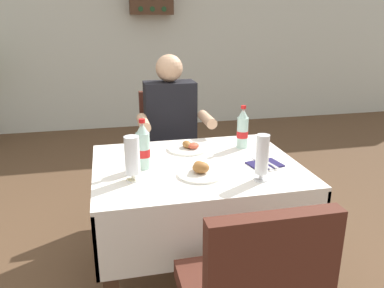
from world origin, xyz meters
name	(u,v)px	position (x,y,z in m)	size (l,w,h in m)	color
back_wall	(128,24)	(0.00, 3.65, 1.41)	(11.00, 0.12, 2.81)	silver
main_dining_table	(196,193)	(0.09, 0.08, 0.58)	(1.09, 0.88, 0.75)	white
chair_far_diner_seat	(171,149)	(0.09, 0.91, 0.55)	(0.44, 0.50, 0.97)	#4C2319
seated_diner_far	(172,133)	(0.08, 0.80, 0.71)	(0.50, 0.46, 1.26)	#282D42
plate_near_camera	(200,171)	(0.07, -0.08, 0.77)	(0.23, 0.23, 0.07)	white
plate_far_diner	(189,148)	(0.10, 0.31, 0.76)	(0.25, 0.25, 0.05)	white
beer_glass_left	(132,158)	(-0.26, -0.07, 0.87)	(0.07, 0.07, 0.22)	white
beer_glass_middle	(262,158)	(0.35, -0.21, 0.86)	(0.07, 0.07, 0.23)	white
cola_bottle_primary	(143,147)	(-0.19, 0.08, 0.86)	(0.07, 0.07, 0.27)	silver
cola_bottle_secondary	(243,129)	(0.42, 0.28, 0.86)	(0.07, 0.07, 0.26)	silver
napkin_cutlery_set	(265,164)	(0.44, -0.02, 0.75)	(0.19, 0.20, 0.01)	#231E4C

